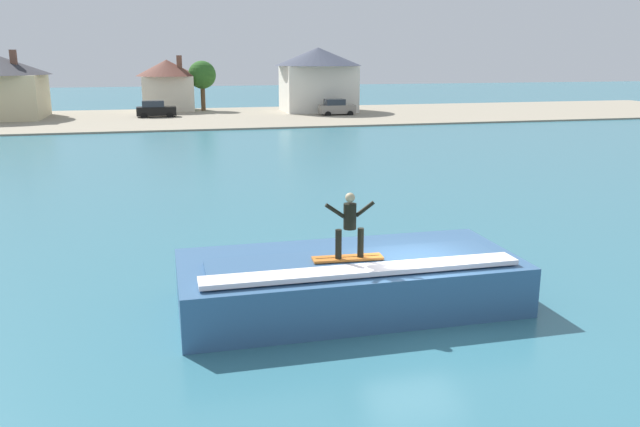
# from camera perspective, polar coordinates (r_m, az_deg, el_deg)

# --- Properties ---
(ground_plane) EXTENTS (260.00, 260.00, 0.00)m
(ground_plane) POSITION_cam_1_polar(r_m,az_deg,el_deg) (16.86, 8.45, -8.73)
(ground_plane) COLOR #336D7D
(wave_crest) EXTENTS (8.77, 3.94, 1.45)m
(wave_crest) POSITION_cam_1_polar(r_m,az_deg,el_deg) (16.94, 2.60, -6.00)
(wave_crest) COLOR #355C86
(wave_crest) RESTS_ON ground_plane
(surfboard) EXTENTS (1.80, 0.55, 0.06)m
(surfboard) POSITION_cam_1_polar(r_m,az_deg,el_deg) (16.18, 2.46, -3.97)
(surfboard) COLOR orange
(surfboard) RESTS_ON wave_crest
(surfer) EXTENTS (1.28, 0.32, 1.66)m
(surfer) POSITION_cam_1_polar(r_m,az_deg,el_deg) (15.86, 2.66, -0.74)
(surfer) COLOR black
(surfer) RESTS_ON surfboard
(shoreline_bank) EXTENTS (120.00, 23.49, 0.16)m
(shoreline_bank) POSITION_cam_1_polar(r_m,az_deg,el_deg) (69.59, -8.91, 8.44)
(shoreline_bank) COLOR gray
(shoreline_bank) RESTS_ON ground_plane
(car_near_shore) EXTENTS (4.04, 2.07, 1.86)m
(car_near_shore) POSITION_cam_1_polar(r_m,az_deg,el_deg) (70.34, -14.37, 8.94)
(car_near_shore) COLOR black
(car_near_shore) RESTS_ON ground_plane
(car_far_shore) EXTENTS (3.82, 2.02, 1.86)m
(car_far_shore) POSITION_cam_1_polar(r_m,az_deg,el_deg) (70.65, 1.47, 9.38)
(car_far_shore) COLOR gray
(car_far_shore) RESTS_ON ground_plane
(house_gabled_white) EXTENTS (9.96, 9.96, 7.33)m
(house_gabled_white) POSITION_cam_1_polar(r_m,az_deg,el_deg) (75.19, -0.17, 12.14)
(house_gabled_white) COLOR silver
(house_gabled_white) RESTS_ON ground_plane
(house_small_cottage) EXTENTS (7.12, 7.12, 6.46)m
(house_small_cottage) POSITION_cam_1_polar(r_m,az_deg,el_deg) (78.13, -13.38, 11.24)
(house_small_cottage) COLOR beige
(house_small_cottage) RESTS_ON ground_plane
(tree_tall_bare) EXTENTS (3.21, 3.21, 5.87)m
(tree_tall_bare) POSITION_cam_1_polar(r_m,az_deg,el_deg) (77.40, -10.42, 11.96)
(tree_tall_bare) COLOR brown
(tree_tall_bare) RESTS_ON ground_plane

